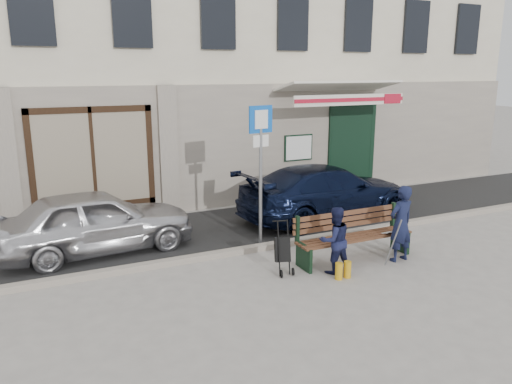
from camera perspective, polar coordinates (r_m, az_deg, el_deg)
ground at (r=9.19m, az=7.51°, el=-9.10°), size 80.00×80.00×0.00m
asphalt_lane at (r=11.74m, az=-0.68°, el=-3.82°), size 60.00×3.20×0.01m
curb at (r=10.37m, az=3.03°, el=-5.94°), size 60.00×0.18×0.12m
building at (r=16.28m, az=-9.03°, el=18.62°), size 20.00×8.27×10.00m
car_silver at (r=10.38m, az=-17.81°, el=-3.18°), size 3.89×1.83×1.29m
car_navy at (r=12.32m, az=8.08°, el=0.05°), size 4.68×2.23×1.32m
parking_sign at (r=9.94m, az=0.54°, el=4.51°), size 0.53×0.12×2.88m
bench at (r=9.71m, az=10.95°, el=-5.07°), size 2.40×1.17×0.98m
man at (r=9.81m, az=16.22°, el=-3.48°), size 0.57×0.41×1.47m
woman at (r=9.02m, az=8.99°, el=-5.45°), size 0.62×0.49×1.22m
stroller at (r=8.96m, az=3.06°, el=-6.71°), size 0.33×0.43×0.95m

